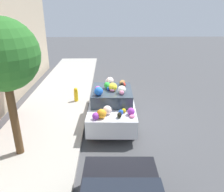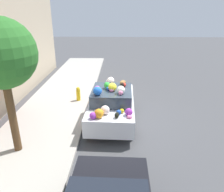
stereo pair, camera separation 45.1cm
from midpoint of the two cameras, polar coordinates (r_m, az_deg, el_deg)
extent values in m
plane|color=#4C4C4F|center=(9.42, -1.51, -6.35)|extent=(60.00, 60.00, 0.00)
cube|color=#B2ADA3|center=(9.78, -17.63, -5.91)|extent=(24.00, 3.20, 0.13)
cylinder|color=brown|center=(7.36, -25.81, -5.32)|extent=(0.24, 0.24, 2.45)
sphere|color=#2D7228|center=(6.78, -28.49, 9.44)|extent=(2.02, 2.02, 2.02)
cylinder|color=gold|center=(11.07, -10.52, 0.04)|extent=(0.20, 0.20, 0.55)
sphere|color=gold|center=(10.95, -10.64, 1.67)|extent=(0.18, 0.18, 0.18)
cube|color=silver|center=(9.13, -1.42, -2.81)|extent=(4.00, 1.91, 0.66)
cube|color=#333D47|center=(8.76, -1.48, 0.20)|extent=(1.83, 1.62, 0.49)
cylinder|color=black|center=(10.44, -5.67, -1.63)|extent=(0.63, 0.20, 0.62)
cylinder|color=black|center=(10.39, 3.31, -1.67)|extent=(0.63, 0.20, 0.62)
cylinder|color=black|center=(8.27, -7.38, -8.39)|extent=(0.63, 0.20, 0.62)
cylinder|color=black|center=(8.21, 4.09, -8.48)|extent=(0.63, 0.20, 0.62)
ellipsoid|color=red|center=(9.88, -2.13, 1.98)|extent=(0.31, 0.33, 0.24)
ellipsoid|color=black|center=(8.84, 1.23, 2.89)|extent=(0.19, 0.16, 0.22)
sphere|color=yellow|center=(8.45, -1.29, 2.35)|extent=(0.41, 0.41, 0.33)
ellipsoid|color=green|center=(8.69, -2.70, 2.72)|extent=(0.44, 0.38, 0.27)
sphere|color=blue|center=(8.04, -5.12, 1.23)|extent=(0.44, 0.44, 0.32)
sphere|color=yellow|center=(7.83, 1.44, -3.85)|extent=(0.21, 0.21, 0.16)
sphere|color=white|center=(7.70, -2.94, -3.71)|extent=(0.42, 0.42, 0.32)
sphere|color=purple|center=(7.65, 3.29, -4.09)|extent=(0.36, 0.36, 0.27)
ellipsoid|color=olive|center=(9.19, 1.29, 3.54)|extent=(0.41, 0.36, 0.19)
ellipsoid|color=white|center=(9.32, -2.13, 3.86)|extent=(0.38, 0.41, 0.21)
sphere|color=brown|center=(8.66, -1.50, 2.58)|extent=(0.30, 0.30, 0.25)
ellipsoid|color=black|center=(7.47, 0.22, -5.02)|extent=(0.27, 0.21, 0.20)
ellipsoid|color=pink|center=(8.42, -1.53, 1.68)|extent=(0.32, 0.28, 0.16)
sphere|color=pink|center=(8.09, 0.97, 0.88)|extent=(0.24, 0.24, 0.17)
sphere|color=blue|center=(7.71, 0.66, -4.22)|extent=(0.21, 0.21, 0.17)
sphere|color=blue|center=(8.56, -2.43, 1.96)|extent=(0.16, 0.16, 0.14)
sphere|color=white|center=(9.25, -1.90, 4.02)|extent=(0.40, 0.40, 0.30)
sphere|color=orange|center=(7.45, -4.51, -4.64)|extent=(0.45, 0.45, 0.33)
sphere|color=black|center=(9.84, 2.07, 2.00)|extent=(0.35, 0.35, 0.28)
sphere|color=white|center=(8.20, 1.01, 1.65)|extent=(0.43, 0.43, 0.30)
ellipsoid|color=red|center=(8.96, 1.60, 2.98)|extent=(0.22, 0.21, 0.17)
ellipsoid|color=pink|center=(7.51, 3.57, -5.32)|extent=(0.24, 0.25, 0.10)
ellipsoid|color=purple|center=(7.41, -6.02, -5.23)|extent=(0.33, 0.32, 0.24)
ellipsoid|color=#A93EC4|center=(8.34, -5.24, 1.73)|extent=(0.33, 0.32, 0.25)
sphere|color=olive|center=(10.01, 1.28, 2.19)|extent=(0.29, 0.29, 0.23)
camera|label=1|loc=(0.23, -91.44, -0.58)|focal=35.00mm
camera|label=2|loc=(0.23, 88.56, 0.58)|focal=35.00mm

